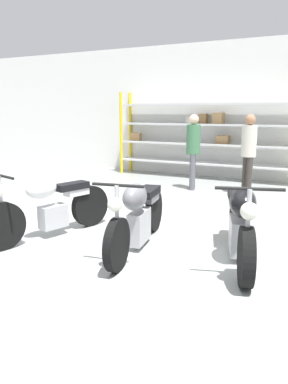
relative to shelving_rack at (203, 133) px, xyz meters
The scene contains 8 objects.
ground_plane 5.84m from the shelving_rack, 81.41° to the right, with size 30.00×30.00×0.00m, color #9EA3A0.
back_wall 1.10m from the shelving_rack, 22.70° to the left, with size 30.00×0.08×3.60m.
shelving_rack is the anchor object (origin of this frame).
motorcycle_white 5.81m from the shelving_rack, 94.39° to the right, with size 0.87×2.07×1.01m.
motorcycle_grey 5.68m from the shelving_rack, 80.58° to the right, with size 0.65×2.16×1.02m.
motorcycle_black 5.85m from the shelving_rack, 67.41° to the right, with size 0.92×2.06×1.05m.
person_browsing 1.62m from the shelving_rack, 79.71° to the right, with size 0.40×0.40×1.73m.
person_near_rack 2.25m from the shelving_rack, 46.24° to the right, with size 0.45×0.45×1.74m.
Camera 1 is at (2.28, -4.16, 1.81)m, focal length 35.00 mm.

